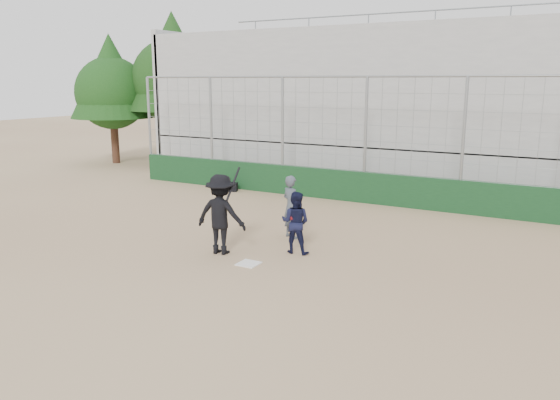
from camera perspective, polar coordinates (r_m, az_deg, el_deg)
The scene contains 10 objects.
ground at distance 11.86m, azimuth -3.30°, elevation -6.71°, with size 90.00×90.00×0.00m, color #866748.
home_plate at distance 11.85m, azimuth -3.30°, elevation -6.66°, with size 0.44×0.44×0.02m, color white.
backstop at distance 17.76m, azimuth 8.79°, elevation 2.78°, with size 18.10×0.25×4.04m.
bleachers at distance 22.26m, azimuth 13.46°, elevation 9.59°, with size 20.25×6.70×6.98m.
tree_left at distance 26.61m, azimuth -11.07°, elevation 13.26°, with size 4.48×4.48×7.00m.
tree_right at distance 27.21m, azimuth -17.22°, elevation 11.59°, with size 3.84×3.84×6.00m.
batter_at_plate at distance 12.41m, azimuth -6.21°, elevation -1.49°, with size 1.26×0.85×1.97m.
catcher_crouched at distance 12.44m, azimuth 1.61°, elevation -3.39°, with size 0.73×0.59×1.00m.
umpire at distance 13.62m, azimuth 1.17°, elevation -1.04°, with size 0.58×0.38×1.43m, color #434B56.
equipment_bag at distance 19.60m, azimuth -5.53°, elevation 1.38°, with size 0.78×0.55×0.35m.
Camera 1 is at (6.01, -9.46, 3.87)m, focal length 35.00 mm.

